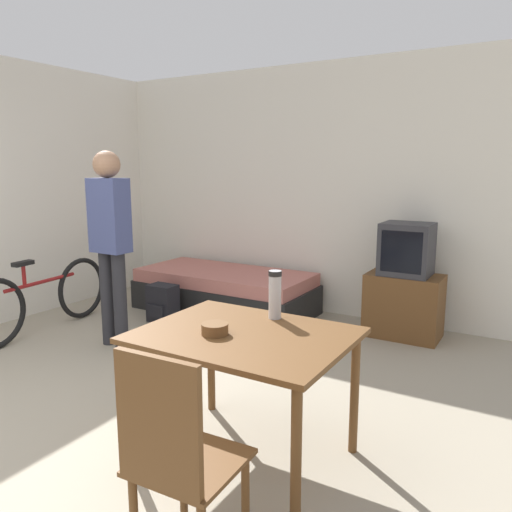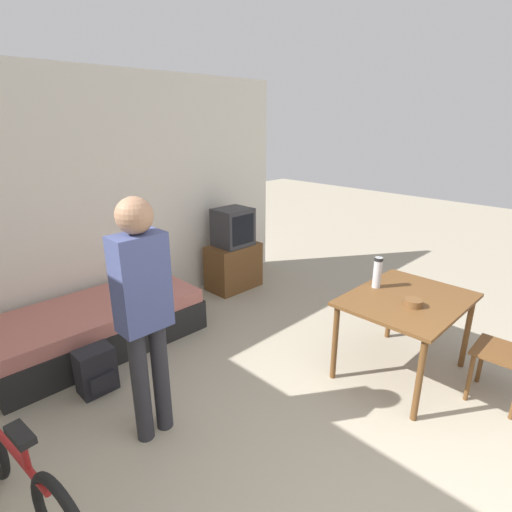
% 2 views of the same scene
% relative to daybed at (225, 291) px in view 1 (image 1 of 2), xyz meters
% --- Properties ---
extents(wall_back, '(5.21, 0.06, 2.70)m').
position_rel_daybed_xyz_m(wall_back, '(0.36, 0.57, 1.12)').
color(wall_back, silver).
rests_on(wall_back, ground_plane).
extents(wall_left, '(0.06, 4.84, 2.70)m').
position_rel_daybed_xyz_m(wall_left, '(-1.77, -1.38, 1.12)').
color(wall_left, silver).
rests_on(wall_left, ground_plane).
extents(daybed, '(2.00, 0.92, 0.46)m').
position_rel_daybed_xyz_m(daybed, '(0.00, 0.00, 0.00)').
color(daybed, black).
rests_on(daybed, ground_plane).
extents(tv, '(0.69, 0.43, 1.10)m').
position_rel_daybed_xyz_m(tv, '(1.96, 0.16, 0.26)').
color(tv, brown).
rests_on(tv, ground_plane).
extents(dining_table, '(1.12, 0.87, 0.74)m').
position_rel_daybed_xyz_m(dining_table, '(1.73, -2.34, 0.42)').
color(dining_table, brown).
rests_on(dining_table, ground_plane).
extents(wooden_chair, '(0.42, 0.42, 0.96)m').
position_rel_daybed_xyz_m(wooden_chair, '(1.93, -3.17, 0.31)').
color(wooden_chair, brown).
rests_on(wooden_chair, ground_plane).
extents(bicycle, '(0.22, 1.70, 0.74)m').
position_rel_daybed_xyz_m(bicycle, '(-1.13, -1.53, 0.11)').
color(bicycle, black).
rests_on(bicycle, ground_plane).
extents(person_standing, '(0.34, 0.23, 1.75)m').
position_rel_daybed_xyz_m(person_standing, '(-0.24, -1.43, 0.80)').
color(person_standing, '#28282D').
rests_on(person_standing, ground_plane).
extents(thermos_flask, '(0.08, 0.08, 0.29)m').
position_rel_daybed_xyz_m(thermos_flask, '(1.75, -2.03, 0.67)').
color(thermos_flask, '#B7B7BC').
rests_on(thermos_flask, dining_table).
extents(mate_bowl, '(0.14, 0.14, 0.06)m').
position_rel_daybed_xyz_m(mate_bowl, '(1.61, -2.45, 0.54)').
color(mate_bowl, brown).
rests_on(mate_bowl, dining_table).
extents(backpack, '(0.30, 0.24, 0.40)m').
position_rel_daybed_xyz_m(backpack, '(-0.33, -0.67, -0.03)').
color(backpack, black).
rests_on(backpack, ground_plane).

